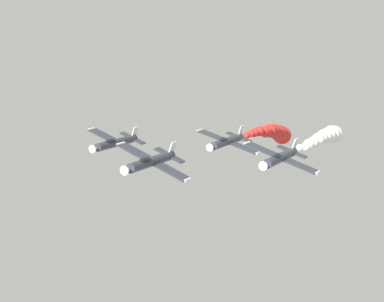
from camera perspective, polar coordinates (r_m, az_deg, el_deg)
The scene contains 6 objects.
airplane_lead at distance 76.34m, azimuth -3.42°, elevation -0.87°, with size 9.02×10.35×3.85m.
airplane_left_inner at distance 80.68m, azimuth 7.34°, elevation -0.54°, with size 9.21×10.35×3.43m.
smoke_trail_left_inner at distance 101.72m, azimuth 11.13°, elevation 1.21°, with size 3.03×21.55×3.07m.
airplane_right_inner at distance 92.83m, azimuth -6.33°, elevation 0.70°, with size 9.10×10.35×3.63m.
airplane_left_outer at distance 95.08m, azimuth 2.91°, elevation 0.80°, with size 9.29×10.35×3.31m.
smoke_trail_left_outer at distance 116.60m, azimuth 6.93°, elevation 1.50°, with size 4.03×22.94×5.20m.
Camera 1 is at (-38.54, 75.55, 110.86)m, focal length 64.26 mm.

